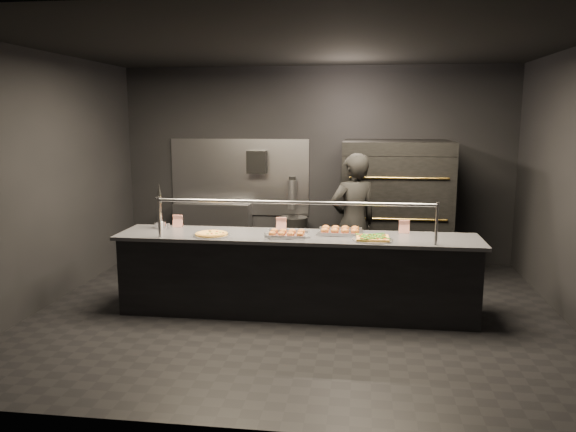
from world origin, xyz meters
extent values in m
plane|color=black|center=(0.00, 0.00, 0.00)|extent=(6.00, 6.00, 0.00)
plane|color=black|center=(0.00, 0.00, 3.00)|extent=(6.00, 6.00, 0.00)
cube|color=black|center=(0.00, 2.50, 1.50)|extent=(6.00, 0.04, 3.00)
cube|color=black|center=(0.00, -2.50, 1.50)|extent=(6.00, 0.04, 3.00)
cube|color=black|center=(-3.00, 0.00, 1.50)|extent=(0.04, 5.00, 3.00)
cube|color=#99999E|center=(-1.20, 2.48, 1.30)|extent=(2.20, 0.02, 1.20)
cube|color=black|center=(0.00, 0.00, 0.44)|extent=(4.00, 0.70, 0.88)
cube|color=#35353A|center=(0.00, 0.00, 0.90)|extent=(4.10, 0.78, 0.04)
cylinder|color=#99999E|center=(-1.50, -0.30, 1.15)|extent=(0.03, 0.03, 0.45)
cylinder|color=#99999E|center=(1.50, -0.30, 1.15)|extent=(0.03, 0.03, 0.45)
cylinder|color=#99999E|center=(0.00, -0.30, 1.34)|extent=(3.00, 0.04, 0.04)
cube|color=black|center=(1.20, 1.90, 0.30)|extent=(1.50, 1.15, 0.60)
cube|color=black|center=(1.20, 1.90, 0.90)|extent=(1.50, 1.20, 0.55)
cube|color=black|center=(1.20, 1.90, 1.45)|extent=(1.50, 1.20, 0.55)
cube|color=black|center=(1.20, 1.90, 1.82)|extent=(1.50, 1.20, 0.18)
cylinder|color=gold|center=(1.20, 1.28, 0.90)|extent=(1.30, 0.02, 0.02)
cylinder|color=gold|center=(1.20, 1.28, 1.45)|extent=(1.30, 0.02, 0.02)
cube|color=#99999E|center=(-1.60, 2.32, 0.45)|extent=(1.20, 0.35, 0.90)
cube|color=black|center=(-0.90, 2.39, 1.55)|extent=(0.30, 0.20, 0.35)
cylinder|color=#B2B2B7|center=(-0.35, 2.40, 1.05)|extent=(0.14, 0.14, 0.45)
cube|color=black|center=(-0.35, 2.40, 1.30)|extent=(0.10, 0.06, 0.06)
cylinder|color=silver|center=(-1.68, 0.20, 0.96)|extent=(0.14, 0.14, 0.08)
cylinder|color=silver|center=(-1.68, 0.20, 1.14)|extent=(0.05, 0.05, 0.36)
cylinder|color=silver|center=(-1.68, 0.12, 1.30)|extent=(0.02, 0.10, 0.02)
cone|color=black|center=(-1.68, 0.20, 1.39)|extent=(0.05, 0.05, 0.14)
cylinder|color=silver|center=(-0.95, -0.15, 0.93)|extent=(0.42, 0.42, 0.01)
cylinder|color=#BA823B|center=(-0.95, -0.15, 0.94)|extent=(0.36, 0.36, 0.02)
cylinder|color=#F4C94F|center=(-0.95, -0.15, 0.95)|extent=(0.32, 0.32, 0.01)
cube|color=silver|center=(-0.10, -0.08, 0.93)|extent=(0.54, 0.47, 0.02)
ellipsoid|color=#BF6528|center=(-0.26, -0.16, 0.97)|extent=(0.08, 0.08, 0.05)
ellipsoid|color=#BF6528|center=(-0.26, 0.00, 0.97)|extent=(0.08, 0.08, 0.05)
ellipsoid|color=#BF6528|center=(-0.15, -0.16, 0.97)|extent=(0.08, 0.08, 0.05)
ellipsoid|color=#BF6528|center=(-0.15, 0.00, 0.97)|extent=(0.08, 0.08, 0.05)
ellipsoid|color=#BF6528|center=(-0.05, -0.16, 0.97)|extent=(0.08, 0.08, 0.05)
ellipsoid|color=#BF6528|center=(-0.05, 0.00, 0.97)|extent=(0.08, 0.08, 0.05)
ellipsoid|color=#BF6528|center=(0.05, -0.16, 0.97)|extent=(0.08, 0.08, 0.05)
ellipsoid|color=#BF6528|center=(0.05, 0.00, 0.97)|extent=(0.08, 0.08, 0.05)
cube|color=silver|center=(0.49, 0.15, 0.93)|extent=(0.53, 0.41, 0.02)
ellipsoid|color=#BF6528|center=(0.31, 0.07, 0.97)|extent=(0.09, 0.09, 0.06)
ellipsoid|color=#BF6528|center=(0.31, 0.23, 0.97)|extent=(0.09, 0.09, 0.06)
ellipsoid|color=#BF6528|center=(0.43, 0.07, 0.97)|extent=(0.09, 0.09, 0.06)
ellipsoid|color=#BF6528|center=(0.43, 0.23, 0.97)|extent=(0.09, 0.09, 0.06)
ellipsoid|color=#BF6528|center=(0.54, 0.07, 0.97)|extent=(0.09, 0.09, 0.06)
ellipsoid|color=#BF6528|center=(0.54, 0.23, 0.97)|extent=(0.09, 0.09, 0.06)
ellipsoid|color=#BF6528|center=(0.65, 0.07, 0.97)|extent=(0.09, 0.09, 0.06)
ellipsoid|color=#BF6528|center=(0.65, 0.23, 0.97)|extent=(0.09, 0.09, 0.06)
cylinder|color=silver|center=(0.85, -0.15, 0.93)|extent=(0.44, 0.44, 0.01)
cube|color=#BA823B|center=(0.85, -0.15, 0.94)|extent=(0.35, 0.32, 0.02)
cube|color=#F4C94F|center=(0.85, -0.15, 0.95)|extent=(0.33, 0.30, 0.01)
cube|color=#308722|center=(0.85, -0.15, 0.96)|extent=(0.32, 0.28, 0.01)
cylinder|color=silver|center=(-1.65, 0.13, 0.97)|extent=(0.06, 0.06, 0.09)
cylinder|color=silver|center=(-1.56, 0.13, 0.96)|extent=(0.04, 0.04, 0.07)
cube|color=white|center=(-1.49, 0.28, 1.00)|extent=(0.12, 0.04, 0.15)
cube|color=white|center=(-0.22, 0.28, 1.00)|extent=(0.12, 0.04, 0.15)
cube|color=white|center=(1.21, 0.28, 1.00)|extent=(0.12, 0.04, 0.15)
cylinder|color=black|center=(-0.31, 2.22, 0.36)|extent=(0.44, 0.44, 0.73)
imported|color=black|center=(0.62, 1.01, 0.89)|extent=(0.78, 0.69, 1.79)
camera|label=1|loc=(0.72, -6.17, 2.24)|focal=35.00mm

